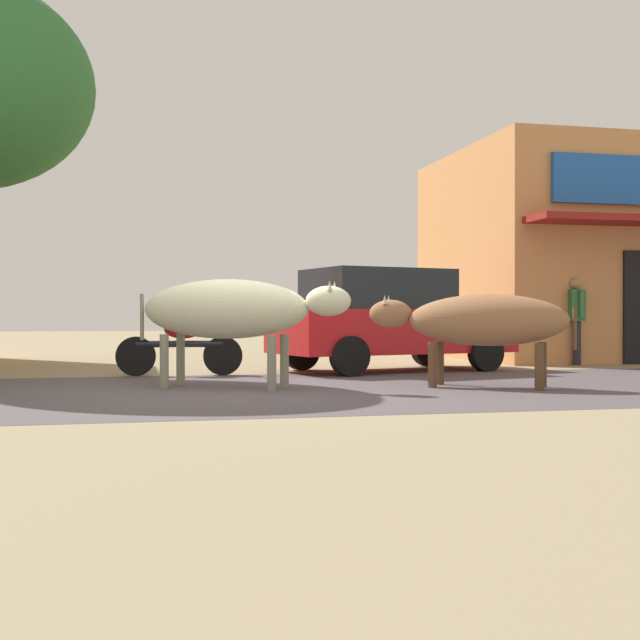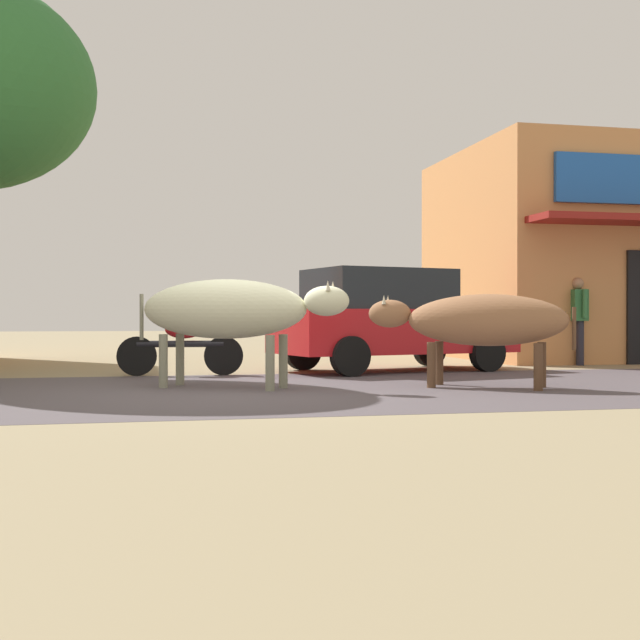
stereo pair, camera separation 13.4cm
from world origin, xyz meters
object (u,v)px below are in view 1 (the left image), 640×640
Objects in this scene: parked_motorcycle at (182,345)px; cow_near_brown at (229,310)px; parked_hatchback_car at (388,319)px; cow_far_dark at (482,321)px; pedestrian_by_shop at (574,314)px.

cow_near_brown reaches higher than parked_motorcycle.
cow_far_dark is at bearing -86.65° from parked_hatchback_car.
cow_near_brown reaches higher than cow_far_dark.
cow_far_dark is (0.19, -3.25, -0.01)m from parked_hatchback_car.
parked_motorcycle is 4.60m from cow_far_dark.
parked_hatchback_car is 3.37m from parked_motorcycle.
pedestrian_by_shop is (3.81, 0.81, 0.09)m from parked_hatchback_car.
pedestrian_by_shop reaches higher than cow_near_brown.
cow_far_dark is (3.52, -2.93, 0.37)m from parked_motorcycle.
parked_motorcycle is at bearing -174.41° from parked_hatchback_car.
parked_motorcycle is at bearing -170.96° from pedestrian_by_shop.
parked_motorcycle is 0.78× the size of cow_far_dark.
cow_far_dark is at bearing -131.69° from pedestrian_by_shop.
cow_near_brown is (0.43, -2.34, 0.50)m from parked_motorcycle.
pedestrian_by_shop is at bearing 12.01° from parked_hatchback_car.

